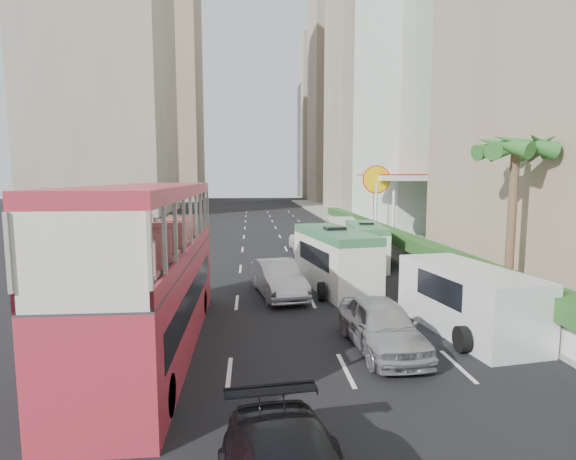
{
  "coord_description": "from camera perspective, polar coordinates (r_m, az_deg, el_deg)",
  "views": [
    {
      "loc": [
        -2.98,
        -13.65,
        5.31
      ],
      "look_at": [
        -1.5,
        4.0,
        3.2
      ],
      "focal_mm": 28.0,
      "sensor_mm": 36.0,
      "label": 1
    }
  ],
  "objects": [
    {
      "name": "panel_van_near",
      "position": [
        16.73,
        21.77,
        -8.2
      ],
      "size": [
        3.04,
        5.87,
        2.24
      ],
      "primitive_type": "cube",
      "rotation": [
        0.0,
        0.0,
        0.15
      ],
      "color": "silver",
      "rests_on": "ground"
    },
    {
      "name": "kerb_wall",
      "position": [
        29.49,
        13.42,
        -2.43
      ],
      "size": [
        0.3,
        44.0,
        1.0
      ],
      "primitive_type": "cube",
      "color": "silver",
      "rests_on": "sidewalk"
    },
    {
      "name": "hedge",
      "position": [
        29.37,
        13.47,
        -0.79
      ],
      "size": [
        1.1,
        44.0,
        0.7
      ],
      "primitive_type": "cube",
      "color": "#2D6626",
      "rests_on": "kerb_wall"
    },
    {
      "name": "sidewalk",
      "position": [
        40.79,
        12.34,
        -0.72
      ],
      "size": [
        6.0,
        120.0,
        0.18
      ],
      "primitive_type": "cube",
      "color": "#99968C",
      "rests_on": "ground"
    },
    {
      "name": "minibus_far",
      "position": [
        27.3,
        9.83,
        -1.89
      ],
      "size": [
        2.43,
        5.75,
        2.48
      ],
      "primitive_type": "cube",
      "rotation": [
        0.0,
        0.0,
        -0.1
      ],
      "color": "silver",
      "rests_on": "ground"
    },
    {
      "name": "panel_van_far",
      "position": [
        34.29,
        6.87,
        -0.41
      ],
      "size": [
        2.65,
        5.41,
        2.08
      ],
      "primitive_type": "cube",
      "rotation": [
        0.0,
        0.0,
        -0.11
      ],
      "color": "silver",
      "rests_on": "ground"
    },
    {
      "name": "tower_far_b",
      "position": [
        120.23,
        4.96,
        13.78
      ],
      "size": [
        14.0,
        14.0,
        40.0
      ],
      "primitive_type": "cube",
      "color": "tan",
      "rests_on": "ground"
    },
    {
      "name": "car_silver_lane_b",
      "position": [
        14.62,
        11.73,
        -14.64
      ],
      "size": [
        2.12,
        4.68,
        1.56
      ],
      "primitive_type": "imported",
      "rotation": [
        0.0,
        0.0,
        0.06
      ],
      "color": "#AEB0B5",
      "rests_on": "ground"
    },
    {
      "name": "shell_station",
      "position": [
        38.96,
        14.7,
        2.8
      ],
      "size": [
        6.5,
        8.0,
        5.5
      ],
      "primitive_type": "cube",
      "color": "silver",
      "rests_on": "ground"
    },
    {
      "name": "minibus_near",
      "position": [
        21.52,
        5.91,
        -3.7
      ],
      "size": [
        3.24,
        6.61,
        2.81
      ],
      "primitive_type": "cube",
      "rotation": [
        0.0,
        0.0,
        0.18
      ],
      "color": "silver",
      "rests_on": "ground"
    },
    {
      "name": "tower_mid",
      "position": [
        77.21,
        11.99,
        21.42
      ],
      "size": [
        16.0,
        16.0,
        50.0
      ],
      "primitive_type": "cube",
      "color": "tan",
      "rests_on": "ground"
    },
    {
      "name": "van_asset",
      "position": [
        32.14,
        2.41,
        -2.73
      ],
      "size": [
        2.28,
        4.77,
        1.31
      ],
      "primitive_type": "imported",
      "rotation": [
        0.0,
        0.0,
        0.02
      ],
      "color": "silver",
      "rests_on": "ground"
    },
    {
      "name": "tower_left_b",
      "position": [
        106.85,
        -15.59,
        16.07
      ],
      "size": [
        16.0,
        16.0,
        46.0
      ],
      "primitive_type": "cube",
      "color": "tan",
      "rests_on": "ground"
    },
    {
      "name": "palm_tree",
      "position": [
        20.77,
        26.51,
        0.75
      ],
      "size": [
        0.36,
        0.36,
        6.4
      ],
      "primitive_type": "cylinder",
      "color": "brown",
      "rests_on": "sidewalk"
    },
    {
      "name": "tower_far_a",
      "position": [
        99.13,
        7.21,
        16.43
      ],
      "size": [
        14.0,
        14.0,
        44.0
      ],
      "primitive_type": "cube",
      "color": "tan",
      "rests_on": "ground"
    },
    {
      "name": "double_decker_bus",
      "position": [
        14.25,
        -17.0,
        -4.75
      ],
      "size": [
        2.5,
        11.0,
        5.06
      ],
      "primitive_type": "cube",
      "color": "#B82B3A",
      "rests_on": "ground"
    },
    {
      "name": "tower_left_a",
      "position": [
        74.72,
        -22.7,
        22.36
      ],
      "size": [
        18.0,
        18.0,
        52.0
      ],
      "primitive_type": "cube",
      "color": "tan",
      "rests_on": "ground"
    },
    {
      "name": "ground_plane",
      "position": [
        14.94,
        7.25,
        -14.08
      ],
      "size": [
        200.0,
        200.0,
        0.0
      ],
      "primitive_type": "plane",
      "color": "black",
      "rests_on": "ground"
    },
    {
      "name": "car_silver_lane_a",
      "position": [
        20.34,
        -1.25,
        -8.34
      ],
      "size": [
        2.49,
        4.99,
        1.57
      ],
      "primitive_type": "imported",
      "rotation": [
        0.0,
        0.0,
        0.18
      ],
      "color": "#AEB0B5",
      "rests_on": "ground"
    }
  ]
}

